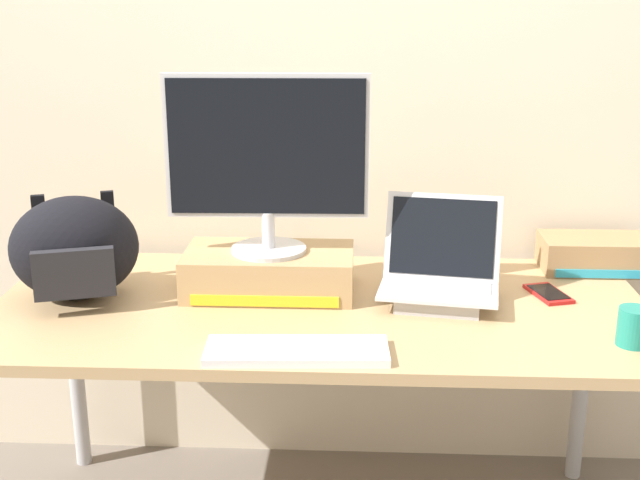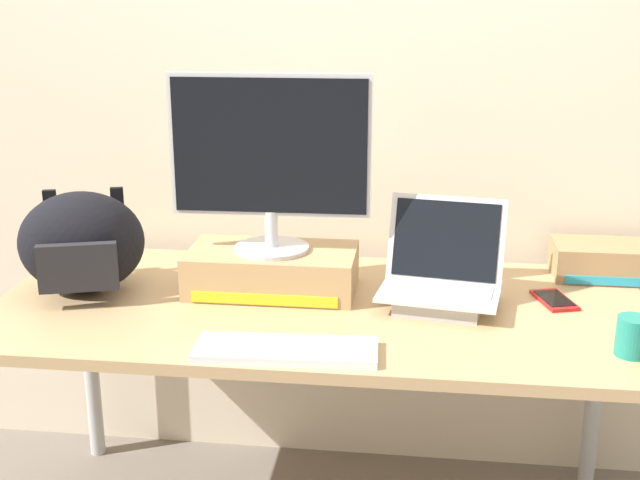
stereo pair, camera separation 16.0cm
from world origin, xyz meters
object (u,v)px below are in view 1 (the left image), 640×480
Objects in this scene: coffee_mug at (635,327)px; toner_box_cyan at (595,254)px; desktop_monitor at (267,159)px; external_keyboard at (297,350)px; open_laptop at (439,283)px; cell_phone at (548,294)px; plush_toy at (272,252)px; toner_box_yellow at (269,271)px; messenger_backpack at (75,249)px.

toner_box_cyan is (0.05, 0.55, 0.00)m from coffee_mug.
desktop_monitor reaches higher than external_keyboard.
open_laptop is 0.32m from cell_phone.
external_keyboard is 3.60× the size of coffee_mug.
external_keyboard is 4.90× the size of plush_toy.
cell_phone is (0.78, 0.00, -0.05)m from toner_box_yellow.
messenger_backpack reaches higher than cell_phone.
plush_toy is at bearing 13.58° from messenger_backpack.
desktop_monitor is 1.02m from coffee_mug.
plush_toy is (-0.79, 0.22, 0.04)m from cell_phone.
toner_box_cyan is (0.96, 0.23, -0.33)m from desktop_monitor.
messenger_backpack is at bearing -171.57° from toner_box_yellow.
plush_toy is at bearing -179.20° from toner_box_cyan.
desktop_monitor reaches higher than plush_toy.
messenger_backpack is 1.51m from toner_box_cyan.
toner_box_cyan reaches higher than external_keyboard.
desktop_monitor is at bearing -8.63° from messenger_backpack.
external_keyboard is at bearing -75.43° from toner_box_yellow.
open_laptop reaches higher than toner_box_cyan.
coffee_mug is at bearing -26.60° from messenger_backpack.
toner_box_yellow is 0.43m from external_keyboard.
plush_toy is (-0.12, 0.63, 0.03)m from external_keyboard.
external_keyboard is 1.10× the size of messenger_backpack.
desktop_monitor is 1.27× the size of external_keyboard.
messenger_backpack reaches higher than coffee_mug.
messenger_backpack is (-0.52, -0.08, 0.08)m from toner_box_yellow.
messenger_backpack is 1.45m from coffee_mug.
desktop_monitor is at bearing -86.33° from plush_toy.
coffee_mug is 0.35m from cell_phone.
messenger_backpack is at bearing -168.13° from toner_box_cyan.
open_laptop is at bearing 42.08° from external_keyboard.
desktop_monitor reaches higher than open_laptop.
open_laptop is 0.51m from external_keyboard.
desktop_monitor is 1.58× the size of open_laptop.
coffee_mug reaches higher than plush_toy.
external_keyboard is at bearing -173.22° from coffee_mug.
open_laptop is 2.88× the size of coffee_mug.
coffee_mug reaches higher than external_keyboard.
toner_box_yellow is at bearing 101.86° from external_keyboard.
toner_box_yellow is at bearing 163.78° from cell_phone.
plush_toy is at bearing 93.68° from toner_box_yellow.
messenger_backpack is at bearing -173.14° from desktop_monitor.
desktop_monitor is 0.56m from external_keyboard.
toner_box_cyan reaches higher than cell_phone.
toner_box_yellow is 1.46× the size of toner_box_cyan.
desktop_monitor is at bearing 163.87° from cell_phone.
toner_box_cyan is (0.85, 0.65, 0.04)m from external_keyboard.
external_keyboard is at bearing -164.44° from cell_phone.
toner_box_yellow is 0.78m from cell_phone.
messenger_backpack is at bearing 167.04° from cell_phone.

